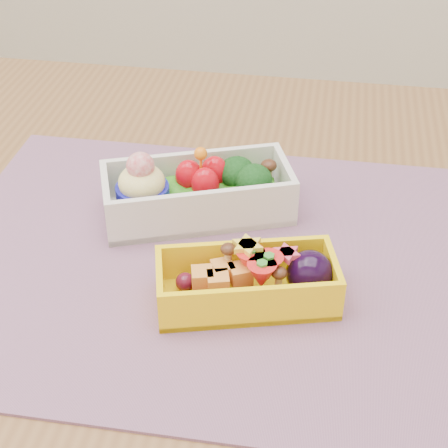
% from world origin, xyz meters
% --- Properties ---
extents(table, '(1.20, 0.80, 0.75)m').
position_xyz_m(table, '(0.00, 0.00, 0.65)').
color(table, brown).
rests_on(table, ground).
extents(placemat, '(0.51, 0.39, 0.00)m').
position_xyz_m(placemat, '(-0.04, -0.01, 0.75)').
color(placemat, '#835A71').
rests_on(placemat, table).
extents(bento_white, '(0.20, 0.14, 0.08)m').
position_xyz_m(bento_white, '(-0.07, 0.06, 0.78)').
color(bento_white, silver).
rests_on(bento_white, placemat).
extents(bento_yellow, '(0.16, 0.10, 0.05)m').
position_xyz_m(bento_yellow, '(-0.00, -0.06, 0.77)').
color(bento_yellow, yellow).
rests_on(bento_yellow, placemat).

